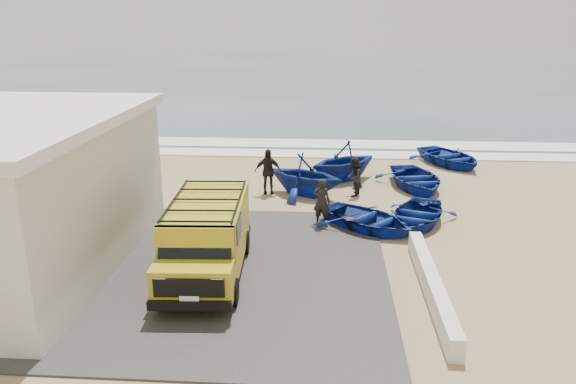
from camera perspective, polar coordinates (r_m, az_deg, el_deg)
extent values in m
plane|color=tan|center=(17.61, -3.69, -5.30)|extent=(160.00, 160.00, 0.00)
cube|color=#3C3A37|center=(16.20, -11.72, -7.66)|extent=(12.00, 10.00, 0.05)
cube|color=#385166|center=(72.45, 2.22, 12.04)|extent=(180.00, 88.00, 0.01)
cube|color=white|center=(28.98, -0.59, 3.93)|extent=(180.00, 1.60, 0.06)
cube|color=white|center=(31.41, -0.23, 4.98)|extent=(180.00, 2.20, 0.04)
cube|color=black|center=(17.16, -15.93, 2.60)|extent=(0.08, 0.70, 0.90)
cube|color=silver|center=(14.88, 14.39, -9.14)|extent=(0.35, 6.00, 0.55)
cube|color=gold|center=(15.58, -8.11, -3.86)|extent=(2.10, 4.01, 1.66)
cube|color=gold|center=(13.56, -9.64, -9.05)|extent=(1.95, 1.00, 0.91)
cube|color=black|center=(13.65, -9.45, -5.14)|extent=(1.77, 0.43, 0.72)
cube|color=black|center=(13.10, -10.04, -9.57)|extent=(1.63, 0.16, 0.45)
cube|color=black|center=(13.28, -9.96, -11.30)|extent=(1.95, 0.24, 0.22)
cube|color=black|center=(15.23, -8.29, -0.74)|extent=(1.99, 3.71, 0.06)
cylinder|color=black|center=(14.30, -12.83, -9.82)|extent=(0.26, 0.71, 0.70)
cylinder|color=black|center=(17.06, -10.40, -5.06)|extent=(0.26, 0.71, 0.70)
cylinder|color=black|center=(13.99, -5.58, -10.09)|extent=(0.26, 0.71, 0.70)
cylinder|color=black|center=(16.80, -4.38, -5.18)|extent=(0.26, 0.71, 0.70)
imported|color=navy|center=(18.83, 8.04, -2.74)|extent=(4.24, 4.15, 0.72)
imported|color=navy|center=(19.60, 12.99, -2.24)|extent=(3.41, 3.98, 0.70)
imported|color=navy|center=(22.07, 1.75, 1.79)|extent=(4.16, 3.98, 1.70)
imported|color=navy|center=(23.68, 12.81, 1.32)|extent=(3.43, 4.30, 0.80)
imported|color=navy|center=(24.18, 5.69, 3.16)|extent=(4.36, 4.29, 1.74)
imported|color=navy|center=(27.80, 16.06, 3.45)|extent=(4.22, 4.72, 0.81)
imported|color=black|center=(18.95, 3.43, -0.99)|extent=(0.67, 0.53, 1.63)
imported|color=black|center=(22.17, 6.72, 1.53)|extent=(0.77, 0.88, 1.53)
imported|color=black|center=(22.29, -2.07, 2.10)|extent=(1.12, 0.63, 1.81)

